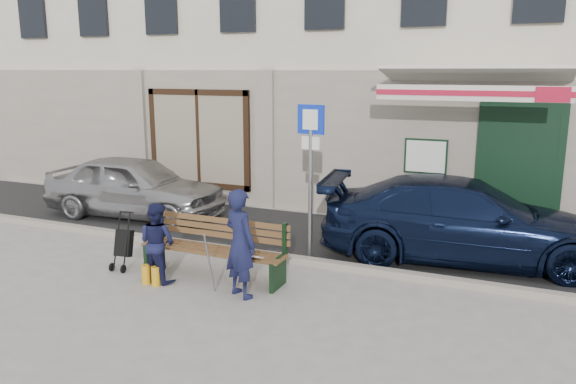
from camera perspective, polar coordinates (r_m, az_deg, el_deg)
The scene contains 11 objects.
ground at distance 8.67m, azimuth -7.94°, elevation -9.52°, with size 80.00×80.00×0.00m, color #9E9991.
asphalt_lane at distance 11.28m, azimuth 0.25°, elevation -4.18°, with size 60.00×3.20×0.01m, color #282828.
curb at distance 9.88m, azimuth -3.42°, elevation -6.29°, with size 60.00×0.18×0.12m, color #9E9384.
building at distance 15.98m, azimuth 8.28°, elevation 18.54°, with size 20.00×8.27×10.00m.
car_silver at distance 12.85m, azimuth -15.32°, elevation 0.56°, with size 1.63×4.05×1.38m, color #A5A5AA.
car_navy at distance 10.02m, azimuth 17.48°, elevation -2.75°, with size 1.97×4.85×1.41m, color black.
parking_sign at distance 9.48m, azimuth 2.31°, elevation 3.58°, with size 0.49×0.09×2.65m.
bench at distance 8.93m, azimuth -7.85°, elevation -5.74°, with size 2.40×1.17×0.98m.
man at distance 8.04m, azimuth -4.89°, elevation -5.22°, with size 0.58×0.38×1.59m, color #15183A.
woman at distance 8.86m, azimuth -13.14°, elevation -5.00°, with size 0.61×0.47×1.25m, color #15183B.
stroller at distance 9.60m, azimuth -16.36°, elevation -5.12°, with size 0.30×0.40×0.94m.
Camera 1 is at (4.25, -6.85, 3.21)m, focal length 35.00 mm.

